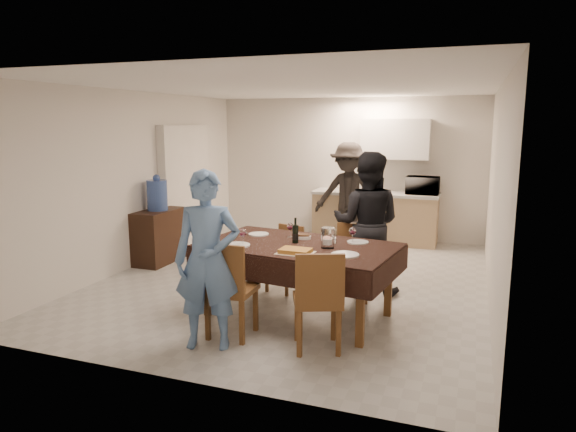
{
  "coord_description": "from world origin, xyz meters",
  "views": [
    {
      "loc": [
        2.23,
        -6.46,
        2.14
      ],
      "look_at": [
        0.0,
        -0.3,
        0.94
      ],
      "focal_mm": 32.0,
      "sensor_mm": 36.0,
      "label": 1
    }
  ],
  "objects_px": {
    "microwave": "(423,185)",
    "water_jug": "(157,195)",
    "person_kitchen": "(348,195)",
    "dining_table": "(298,248)",
    "person_far": "(367,223)",
    "person_near": "(207,260)",
    "savoury_tart": "(295,251)",
    "wine_bottle": "(295,230)",
    "water_pitcher": "(328,238)",
    "console": "(159,236)"
  },
  "relations": [
    {
      "from": "water_jug",
      "to": "person_kitchen",
      "type": "distance_m",
      "value": 3.25
    },
    {
      "from": "person_near",
      "to": "person_kitchen",
      "type": "bearing_deg",
      "value": 68.03
    },
    {
      "from": "person_kitchen",
      "to": "water_jug",
      "type": "bearing_deg",
      "value": -140.03
    },
    {
      "from": "dining_table",
      "to": "water_pitcher",
      "type": "bearing_deg",
      "value": -0.35
    },
    {
      "from": "dining_table",
      "to": "water_jug",
      "type": "xyz_separation_m",
      "value": [
        -2.75,
        1.4,
        0.27
      ]
    },
    {
      "from": "person_far",
      "to": "savoury_tart",
      "type": "bearing_deg",
      "value": 69.62
    },
    {
      "from": "console",
      "to": "water_pitcher",
      "type": "distance_m",
      "value": 3.46
    },
    {
      "from": "console",
      "to": "person_kitchen",
      "type": "bearing_deg",
      "value": 39.97
    },
    {
      "from": "console",
      "to": "wine_bottle",
      "type": "distance_m",
      "value": 3.07
    },
    {
      "from": "water_pitcher",
      "to": "person_near",
      "type": "relative_size",
      "value": 0.13
    },
    {
      "from": "water_pitcher",
      "to": "console",
      "type": "bearing_deg",
      "value": 154.91
    },
    {
      "from": "person_far",
      "to": "wine_bottle",
      "type": "bearing_deg",
      "value": 56.12
    },
    {
      "from": "person_near",
      "to": "savoury_tart",
      "type": "bearing_deg",
      "value": 27.53
    },
    {
      "from": "console",
      "to": "person_far",
      "type": "bearing_deg",
      "value": -6.08
    },
    {
      "from": "person_near",
      "to": "person_kitchen",
      "type": "relative_size",
      "value": 0.95
    },
    {
      "from": "console",
      "to": "wine_bottle",
      "type": "xyz_separation_m",
      "value": [
        2.7,
        -1.35,
        0.55
      ]
    },
    {
      "from": "wine_bottle",
      "to": "person_kitchen",
      "type": "height_order",
      "value": "person_kitchen"
    },
    {
      "from": "microwave",
      "to": "person_kitchen",
      "type": "xyz_separation_m",
      "value": [
        -1.21,
        -0.45,
        -0.16
      ]
    },
    {
      "from": "console",
      "to": "person_near",
      "type": "height_order",
      "value": "person_near"
    },
    {
      "from": "dining_table",
      "to": "microwave",
      "type": "bearing_deg",
      "value": 84.21
    },
    {
      "from": "microwave",
      "to": "person_near",
      "type": "relative_size",
      "value": 0.32
    },
    {
      "from": "water_pitcher",
      "to": "person_far",
      "type": "height_order",
      "value": "person_far"
    },
    {
      "from": "person_far",
      "to": "console",
      "type": "bearing_deg",
      "value": -8.99
    },
    {
      "from": "console",
      "to": "microwave",
      "type": "xyz_separation_m",
      "value": [
        3.7,
        2.53,
        0.65
      ]
    },
    {
      "from": "dining_table",
      "to": "person_far",
      "type": "xyz_separation_m",
      "value": [
        0.55,
        1.05,
        0.11
      ]
    },
    {
      "from": "dining_table",
      "to": "savoury_tart",
      "type": "height_order",
      "value": "savoury_tart"
    },
    {
      "from": "console",
      "to": "microwave",
      "type": "height_order",
      "value": "microwave"
    },
    {
      "from": "person_kitchen",
      "to": "wine_bottle",
      "type": "bearing_deg",
      "value": -86.47
    },
    {
      "from": "dining_table",
      "to": "person_near",
      "type": "distance_m",
      "value": 1.19
    },
    {
      "from": "microwave",
      "to": "wine_bottle",
      "type": "bearing_deg",
      "value": 75.56
    },
    {
      "from": "water_jug",
      "to": "savoury_tart",
      "type": "xyz_separation_m",
      "value": [
        2.85,
        -1.78,
        -0.2
      ]
    },
    {
      "from": "console",
      "to": "person_far",
      "type": "height_order",
      "value": "person_far"
    },
    {
      "from": "water_jug",
      "to": "person_kitchen",
      "type": "height_order",
      "value": "person_kitchen"
    },
    {
      "from": "person_near",
      "to": "person_far",
      "type": "bearing_deg",
      "value": 44.02
    },
    {
      "from": "microwave",
      "to": "person_far",
      "type": "relative_size",
      "value": 0.31
    },
    {
      "from": "person_near",
      "to": "person_far",
      "type": "height_order",
      "value": "person_far"
    },
    {
      "from": "dining_table",
      "to": "microwave",
      "type": "xyz_separation_m",
      "value": [
        0.95,
        3.94,
        0.28
      ]
    },
    {
      "from": "dining_table",
      "to": "wine_bottle",
      "type": "distance_m",
      "value": 0.19
    },
    {
      "from": "wine_bottle",
      "to": "microwave",
      "type": "height_order",
      "value": "microwave"
    },
    {
      "from": "microwave",
      "to": "water_jug",
      "type": "bearing_deg",
      "value": 34.42
    },
    {
      "from": "water_pitcher",
      "to": "person_near",
      "type": "bearing_deg",
      "value": -131.99
    },
    {
      "from": "water_pitcher",
      "to": "person_far",
      "type": "xyz_separation_m",
      "value": [
        0.2,
        1.1,
        -0.03
      ]
    },
    {
      "from": "console",
      "to": "savoury_tart",
      "type": "distance_m",
      "value": 3.39
    },
    {
      "from": "console",
      "to": "person_near",
      "type": "xyz_separation_m",
      "value": [
        2.2,
        -2.45,
        0.45
      ]
    },
    {
      "from": "water_jug",
      "to": "microwave",
      "type": "relative_size",
      "value": 0.83
    },
    {
      "from": "microwave",
      "to": "console",
      "type": "bearing_deg",
      "value": 34.42
    },
    {
      "from": "water_jug",
      "to": "person_kitchen",
      "type": "bearing_deg",
      "value": 39.97
    },
    {
      "from": "microwave",
      "to": "water_pitcher",
      "type": "bearing_deg",
      "value": 81.43
    },
    {
      "from": "console",
      "to": "person_kitchen",
      "type": "height_order",
      "value": "person_kitchen"
    },
    {
      "from": "water_jug",
      "to": "dining_table",
      "type": "bearing_deg",
      "value": -27.0
    }
  ]
}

